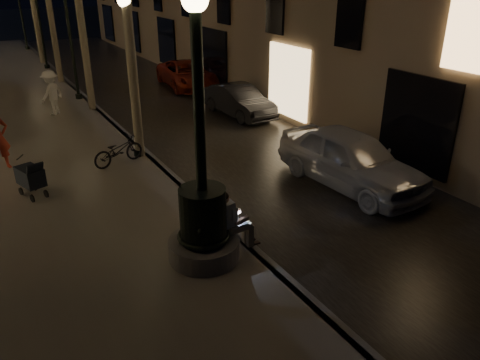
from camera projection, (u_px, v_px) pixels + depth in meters
ground at (92, 107)px, 20.08m from camera, size 120.00×120.00×0.00m
cobble_lane at (158, 98)px, 21.45m from camera, size 6.00×45.00×0.02m
curb_strip at (92, 105)px, 20.04m from camera, size 0.25×45.00×0.20m
fountain_lamppost at (203, 212)px, 8.88m from camera, size 1.40×1.40×5.21m
seated_man_laptop at (231, 218)px, 9.28m from camera, size 0.96×0.32×1.33m
lamp_curb_a at (129, 55)px, 13.09m from camera, size 0.36×0.36×4.81m
lamp_curb_b at (69, 27)px, 19.40m from camera, size 0.36×0.36×4.81m
lamp_curb_c at (38, 12)px, 25.71m from camera, size 0.36×0.36×4.81m
lamp_curb_d at (19, 4)px, 32.01m from camera, size 0.36×0.36×4.81m
stroller at (31, 177)px, 11.55m from camera, size 0.66×1.07×1.09m
car_front at (351, 159)px, 12.56m from camera, size 2.08×4.61×1.54m
car_second at (239, 101)px, 18.70m from camera, size 1.51×3.78×1.22m
car_third at (187, 74)px, 23.22m from camera, size 2.58×4.80×1.28m
pedestrian_white at (51, 93)px, 18.07m from camera, size 1.26×1.21×1.72m
bicycle at (118, 150)px, 13.57m from camera, size 1.68×0.96×0.83m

